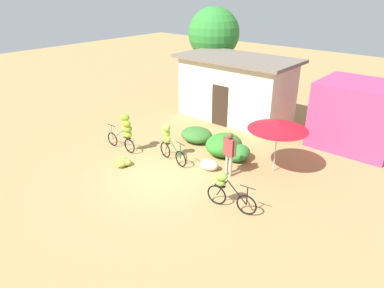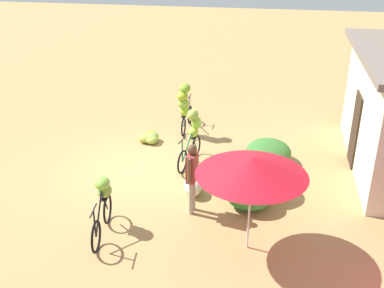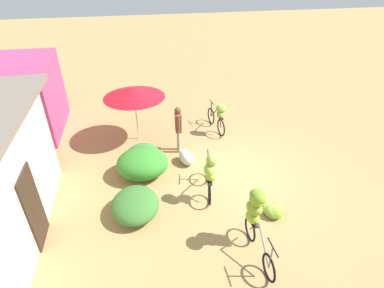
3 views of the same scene
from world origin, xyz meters
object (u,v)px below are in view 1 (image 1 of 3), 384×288
tree_behind_building (214,34)px  bicycle_leftmost (125,129)px  banana_pile_on_ground (123,162)px  building_low (236,88)px  shop_pink (357,115)px  market_umbrella (278,125)px  bicycle_near_pile (168,140)px  produce_sack (209,165)px  bicycle_center_loaded (225,187)px  person_vendor (229,150)px

tree_behind_building → bicycle_leftmost: 9.11m
bicycle_leftmost → banana_pile_on_ground: 1.51m
building_low → shop_pink: 5.83m
market_umbrella → bicycle_near_pile: bearing=-153.5°
tree_behind_building → bicycle_near_pile: (3.79, -7.85, -2.93)m
building_low → bicycle_near_pile: (0.70, -5.70, -0.75)m
shop_pink → produce_sack: bearing=-120.1°
banana_pile_on_ground → bicycle_leftmost: bearing=132.5°
market_umbrella → bicycle_near_pile: 4.21m
bicycle_center_loaded → building_low: bearing=121.8°
building_low → banana_pile_on_ground: 7.37m
bicycle_near_pile → person_vendor: (2.55, 0.47, 0.18)m
building_low → tree_behind_building: size_ratio=1.12×
shop_pink → bicycle_center_loaded: bearing=-101.6°
market_umbrella → bicycle_near_pile: (-3.66, -1.83, -1.01)m
shop_pink → bicycle_leftmost: bearing=-136.0°
produce_sack → bicycle_near_pile: bearing=-169.2°
shop_pink → banana_pile_on_ground: shop_pink is taller
shop_pink → building_low: bearing=-175.9°
shop_pink → banana_pile_on_ground: (-6.14, -7.64, -1.25)m
produce_sack → market_umbrella: bearing=38.2°
bicycle_leftmost → bicycle_near_pile: (1.86, 0.61, -0.15)m
shop_pink → produce_sack: size_ratio=4.57×
banana_pile_on_ground → bicycle_center_loaded: bearing=3.4°
bicycle_leftmost → building_low: bearing=79.6°
tree_behind_building → bicycle_center_loaded: (7.40, -9.10, -3.08)m
bicycle_near_pile → person_vendor: 2.60m
tree_behind_building → market_umbrella: (7.45, -6.02, -1.92)m
building_low → banana_pile_on_ground: (-0.33, -7.22, -1.47)m
building_low → produce_sack: bearing=-65.4°
banana_pile_on_ground → person_vendor: person_vendor is taller
market_umbrella → person_vendor: size_ratio=1.27×
shop_pink → bicycle_center_loaded: (-1.51, -7.36, -0.68)m
bicycle_center_loaded → person_vendor: bearing=121.5°
building_low → market_umbrella: bearing=-41.6°
market_umbrella → bicycle_center_loaded: size_ratio=1.28×
building_low → shop_pink: bearing=4.1°
shop_pink → person_vendor: bearing=-114.4°
bicycle_leftmost → market_umbrella: bearing=23.8°
bicycle_center_loaded → person_vendor: 2.04m
bicycle_near_pile → bicycle_center_loaded: bearing=-19.1°
building_low → shop_pink: building_low is taller
shop_pink → person_vendor: 6.21m
bicycle_center_loaded → tree_behind_building: bearing=129.1°
building_low → produce_sack: building_low is taller
building_low → market_umbrella: building_low is taller
bicycle_leftmost → bicycle_near_pile: bearing=18.1°
bicycle_leftmost → banana_pile_on_ground: size_ratio=2.24×
bicycle_leftmost → person_vendor: (4.41, 1.08, 0.04)m
bicycle_leftmost → produce_sack: bearing=14.6°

